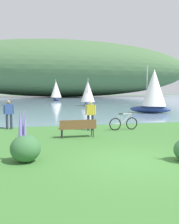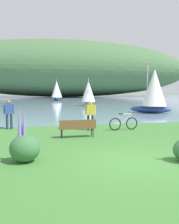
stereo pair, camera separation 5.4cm
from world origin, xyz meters
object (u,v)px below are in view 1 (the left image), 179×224
object	(u,v)px
person_at_shoreline	(9,113)
sailboat_mid_bay	(153,91)
park_bench_near_camera	(78,127)
sailboat_nearest_to_shore	(56,91)
person_on_the_grass	(90,113)
sailboat_toward_hillside	(88,93)
bicycle_beside_path	(124,123)

from	to	relation	value
person_at_shoreline	sailboat_mid_bay	world-z (taller)	sailboat_mid_bay
park_bench_near_camera	sailboat_nearest_to_shore	bearing A→B (deg)	85.93
sailboat_mid_bay	person_on_the_grass	bearing A→B (deg)	-133.54
park_bench_near_camera	person_on_the_grass	bearing A→B (deg)	61.17
park_bench_near_camera	person_at_shoreline	xyz separation A→B (m)	(-3.47, 3.51, 0.46)
sailboat_mid_bay	sailboat_toward_hillside	bearing A→B (deg)	107.22
person_on_the_grass	sailboat_toward_hillside	xyz separation A→B (m)	(4.55, 21.09, 0.89)
park_bench_near_camera	sailboat_mid_bay	bearing A→B (deg)	48.78
bicycle_beside_path	sailboat_nearest_to_shore	size ratio (longest dim) A/B	0.40
person_at_shoreline	sailboat_mid_bay	size ratio (longest dim) A/B	0.37
person_on_the_grass	sailboat_mid_bay	world-z (taller)	sailboat_mid_bay
person_on_the_grass	sailboat_nearest_to_shore	size ratio (longest dim) A/B	0.39
sailboat_nearest_to_shore	sailboat_mid_bay	distance (m)	31.28
sailboat_mid_bay	bicycle_beside_path	bearing A→B (deg)	-125.37
bicycle_beside_path	sailboat_mid_bay	bearing A→B (deg)	54.63
park_bench_near_camera	sailboat_nearest_to_shore	size ratio (longest dim) A/B	0.41
sailboat_mid_bay	sailboat_nearest_to_shore	bearing A→B (deg)	102.03
person_at_shoreline	park_bench_near_camera	bearing A→B (deg)	-45.33
person_at_shoreline	sailboat_nearest_to_shore	distance (m)	38.45
bicycle_beside_path	sailboat_toward_hillside	bearing A→B (deg)	82.94
person_on_the_grass	sailboat_nearest_to_shore	world-z (taller)	sailboat_nearest_to_shore
bicycle_beside_path	park_bench_near_camera	bearing A→B (deg)	-150.44
bicycle_beside_path	person_at_shoreline	distance (m)	6.75
person_on_the_grass	sailboat_toward_hillside	world-z (taller)	sailboat_toward_hillside
park_bench_near_camera	sailboat_toward_hillside	world-z (taller)	sailboat_toward_hillside
person_at_shoreline	sailboat_mid_bay	bearing A→B (deg)	29.41
sailboat_mid_bay	sailboat_toward_hillside	world-z (taller)	sailboat_mid_bay
person_at_shoreline	sailboat_nearest_to_shore	bearing A→B (deg)	80.39
sailboat_mid_bay	sailboat_toward_hillside	size ratio (longest dim) A/B	1.21
person_on_the_grass	sailboat_nearest_to_shore	xyz separation A→B (m)	(1.84, 39.40, 1.15)
park_bench_near_camera	person_on_the_grass	xyz separation A→B (m)	(1.10, 2.01, 0.46)
park_bench_near_camera	sailboat_nearest_to_shore	xyz separation A→B (m)	(2.95, 41.40, 1.60)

